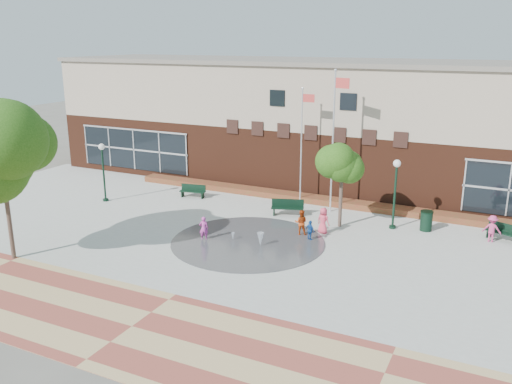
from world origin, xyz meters
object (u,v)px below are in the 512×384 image
at_px(flagpole_right, 334,134).
at_px(child_splash, 204,228).
at_px(trash_can, 426,221).
at_px(flagpole_left, 302,140).
at_px(bench_left, 193,194).

distance_m(flagpole_right, child_splash, 10.17).
relative_size(trash_can, child_splash, 0.88).
height_order(flagpole_right, trash_can, flagpole_right).
relative_size(flagpole_left, child_splash, 5.73).
bearing_deg(flagpole_left, bench_left, -162.21).
relative_size(flagpole_right, child_splash, 6.66).
distance_m(bench_left, child_splash, 8.39).
distance_m(trash_can, child_splash, 12.78).
relative_size(flagpole_right, bench_left, 4.82).
bearing_deg(flagpole_left, trash_can, -9.96).
height_order(bench_left, child_splash, child_splash).
xyz_separation_m(flagpole_left, trash_can, (8.48, -1.86, -3.70)).
xyz_separation_m(flagpole_left, child_splash, (-2.30, -8.74, -3.63)).
xyz_separation_m(flagpole_left, flagpole_right, (2.41, -0.84, 0.71)).
bearing_deg(flagpole_right, child_splash, -104.15).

